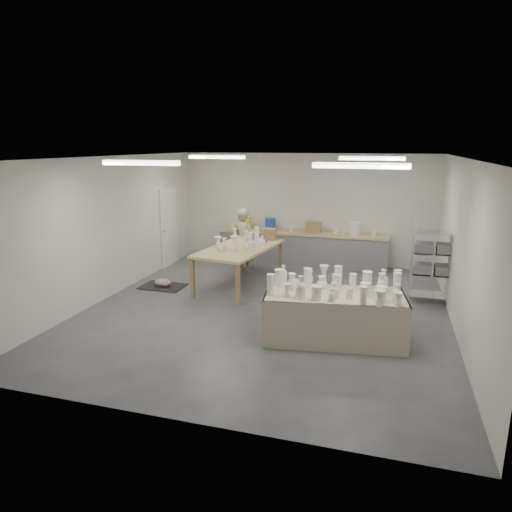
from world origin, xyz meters
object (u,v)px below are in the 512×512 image
(drying_table, at_px, (334,314))
(red_stool, at_px, (247,257))
(work_table, at_px, (243,247))
(potter, at_px, (244,240))

(drying_table, xyz_separation_m, red_stool, (-2.78, 3.88, -0.13))
(drying_table, distance_m, work_table, 3.51)
(drying_table, relative_size, red_stool, 5.18)
(work_table, height_order, red_stool, work_table)
(drying_table, bearing_deg, red_stool, 117.49)
(work_table, bearing_deg, drying_table, -37.14)
(potter, bearing_deg, work_table, 126.98)
(drying_table, height_order, work_table, work_table)
(potter, xyz_separation_m, red_stool, (0.00, 0.27, -0.51))
(drying_table, xyz_separation_m, work_table, (-2.43, 2.49, 0.47))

